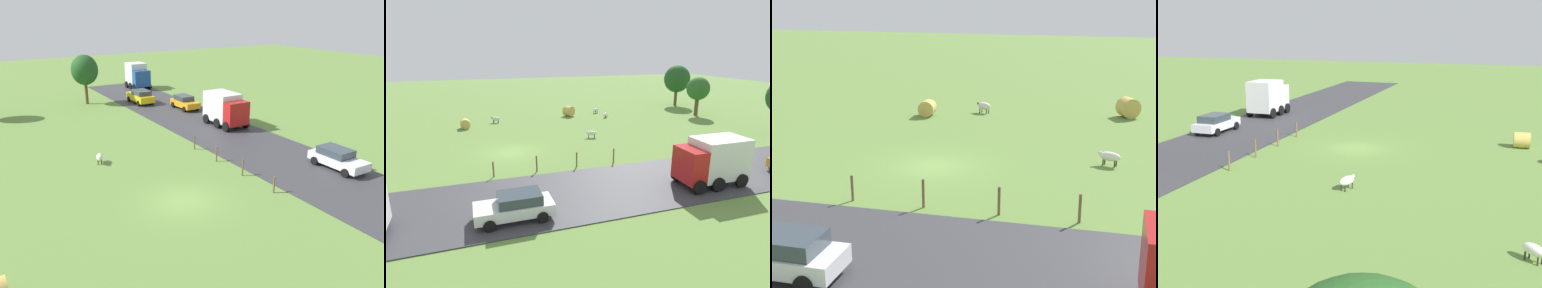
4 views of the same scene
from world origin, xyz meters
TOP-DOWN VIEW (x-y plane):
  - ground_plane at (0.00, 0.00)m, footprint 160.00×160.00m
  - road_strip at (10.44, 0.00)m, footprint 8.00×80.00m
  - sheep_0 at (-13.23, -0.19)m, footprint 0.91×1.24m
  - sheep_1 at (-15.22, 14.65)m, footprint 1.09×1.16m
  - sheep_2 at (-11.84, 14.78)m, footprint 1.11×1.05m
  - sheep_3 at (-2.36, 8.96)m, footprint 0.84×1.28m
  - hay_bale_0 at (-14.38, 10.14)m, footprint 1.68×1.80m
  - hay_bale_1 at (-11.29, -3.97)m, footprint 1.17×1.19m
  - tree_0 at (-9.10, 27.92)m, footprint 3.22×3.22m
  - tree_2 at (-17.55, 30.31)m, footprint 4.25×4.25m
  - fence_post_0 at (5.64, -2.03)m, footprint 0.12×0.12m
  - fence_post_1 at (5.64, 1.27)m, footprint 0.12×0.12m
  - fence_post_2 at (5.64, 4.57)m, footprint 0.12×0.12m
  - fence_post_3 at (5.64, 7.86)m, footprint 0.12×0.12m
  - truck_0 at (12.06, 12.38)m, footprint 2.70×4.79m
  - car_2 at (12.54, -1.35)m, footprint 2.08×4.35m

SIDE VIEW (x-z plane):
  - ground_plane at x=0.00m, z-range 0.00..0.00m
  - road_strip at x=10.44m, z-range 0.00..0.06m
  - sheep_2 at x=-11.84m, z-range 0.13..0.84m
  - sheep_1 at x=-15.22m, z-range 0.11..0.89m
  - sheep_3 at x=-2.36m, z-range 0.13..0.89m
  - sheep_0 at x=-13.23m, z-range 0.13..0.93m
  - hay_bale_1 at x=-11.29m, z-range 0.00..1.14m
  - fence_post_0 at x=5.64m, z-range 0.00..1.18m
  - fence_post_3 at x=5.64m, z-range 0.00..1.23m
  - fence_post_2 at x=5.64m, z-range 0.00..1.24m
  - fence_post_1 at x=5.64m, z-range 0.00..1.29m
  - hay_bale_0 at x=-14.38m, z-range 0.00..1.43m
  - car_2 at x=12.54m, z-range 0.10..1.60m
  - truck_0 at x=12.06m, z-range 0.18..3.47m
  - tree_0 at x=-9.10m, z-range 1.05..6.53m
  - tree_2 at x=-17.55m, z-range 1.07..7.78m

